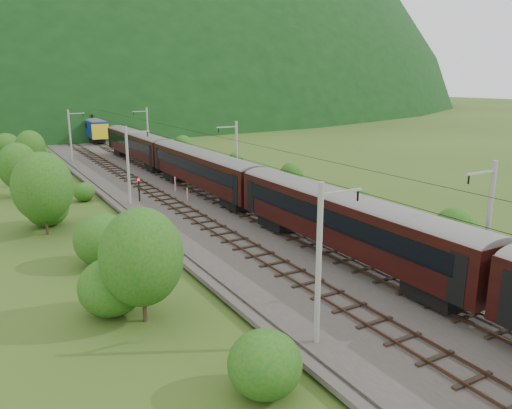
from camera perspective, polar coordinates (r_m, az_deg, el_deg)
ground at (r=29.41m, az=16.85°, el=-12.33°), size 600.00×600.00×0.00m
railbed at (r=36.26m, az=5.35°, el=-6.37°), size 14.00×220.00×0.30m
track_left at (r=34.93m, az=2.11°, el=-6.74°), size 2.40×220.00×0.27m
track_right at (r=37.55m, az=8.37°, el=-5.37°), size 2.40×220.00×0.27m
catenary_left at (r=52.17m, az=-14.35°, el=4.52°), size 2.54×192.28×8.00m
catenary_right at (r=56.61m, az=-2.30°, el=5.67°), size 2.54×192.28×8.00m
overhead_wires at (r=34.46m, az=5.61°, el=4.53°), size 4.83×198.00×0.03m
mountain_main at (r=278.67m, az=-26.15°, el=10.06°), size 504.00×360.00×244.00m
train at (r=35.04m, az=10.61°, el=-1.03°), size 3.23×177.90×5.64m
hazard_post_near at (r=53.39m, az=-7.86°, el=1.19°), size 0.15×0.15×1.37m
hazard_post_far at (r=57.88m, az=-9.21°, el=2.32°), size 0.18×0.18×1.71m
signal at (r=53.75m, az=-13.23°, el=1.85°), size 0.27×0.27×2.45m
vegetation_left at (r=45.69m, az=-21.63°, el=0.33°), size 11.04×148.72×7.07m
vegetation_right at (r=50.85m, az=9.80°, el=0.92°), size 7.55×106.46×3.11m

